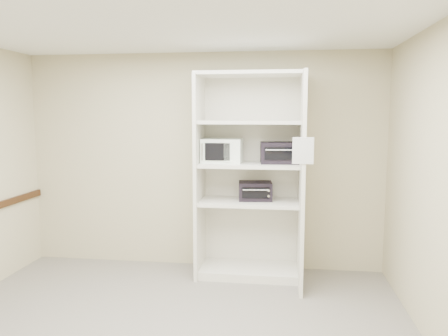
# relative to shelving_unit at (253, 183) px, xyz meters

# --- Properties ---
(ceiling) EXTENTS (4.50, 4.00, 0.01)m
(ceiling) POSITION_rel_shelving_unit_xyz_m (-0.67, -1.70, 1.57)
(ceiling) COLOR white
(wall_back) EXTENTS (4.50, 0.02, 2.70)m
(wall_back) POSITION_rel_shelving_unit_xyz_m (-0.67, 0.30, 0.22)
(wall_back) COLOR tan
(wall_back) RESTS_ON ground
(wall_front) EXTENTS (4.50, 0.02, 2.70)m
(wall_front) POSITION_rel_shelving_unit_xyz_m (-0.67, -3.70, 0.22)
(wall_front) COLOR tan
(wall_front) RESTS_ON ground
(shelving_unit) EXTENTS (1.24, 0.92, 2.42)m
(shelving_unit) POSITION_rel_shelving_unit_xyz_m (0.00, 0.00, 0.00)
(shelving_unit) COLOR beige
(shelving_unit) RESTS_ON floor
(microwave) EXTENTS (0.48, 0.37, 0.28)m
(microwave) POSITION_rel_shelving_unit_xyz_m (-0.38, 0.04, 0.38)
(microwave) COLOR white
(microwave) RESTS_ON shelving_unit
(toaster_oven_upper) EXTENTS (0.45, 0.36, 0.25)m
(toaster_oven_upper) POSITION_rel_shelving_unit_xyz_m (0.30, 0.03, 0.36)
(toaster_oven_upper) COLOR black
(toaster_oven_upper) RESTS_ON shelving_unit
(toaster_oven_lower) EXTENTS (0.42, 0.33, 0.22)m
(toaster_oven_lower) POSITION_rel_shelving_unit_xyz_m (0.02, 0.05, -0.10)
(toaster_oven_lower) COLOR black
(toaster_oven_lower) RESTS_ON shelving_unit
(paper_sign) EXTENTS (0.21, 0.01, 0.27)m
(paper_sign) POSITION_rel_shelving_unit_xyz_m (0.54, -0.63, 0.44)
(paper_sign) COLOR white
(paper_sign) RESTS_ON shelving_unit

